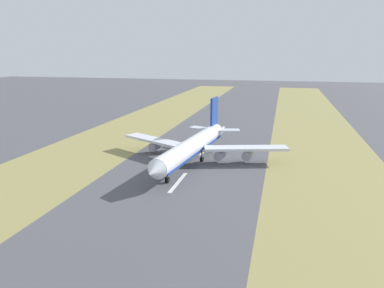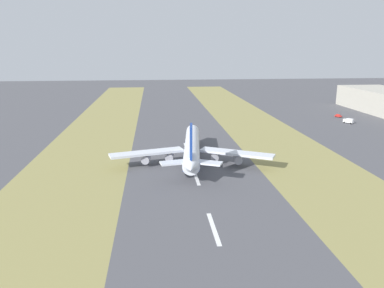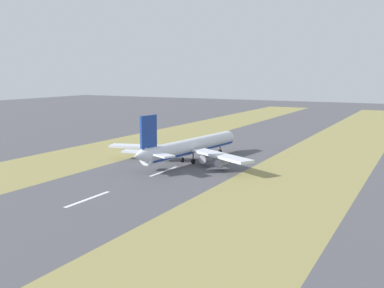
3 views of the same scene
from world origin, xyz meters
name	(u,v)px [view 1 (image 1 of 3)]	position (x,y,z in m)	size (l,w,h in m)	color
ground_plane	(196,160)	(0.00, 0.00, 0.00)	(800.00, 800.00, 0.00)	#4C4C51
grass_median_west	(328,169)	(-45.00, 0.00, 0.00)	(40.00, 600.00, 0.01)	olive
grass_median_east	(84,152)	(45.00, 0.00, 0.00)	(40.00, 600.00, 0.01)	olive
centreline_dash_near	(221,130)	(0.00, -55.62, 0.01)	(1.20, 18.00, 0.01)	silver
centreline_dash_mid	(205,149)	(0.00, -15.62, 0.01)	(1.20, 18.00, 0.01)	silver
centreline_dash_far	(178,182)	(0.00, 24.38, 0.01)	(1.20, 18.00, 0.01)	silver
airplane_main_jet	(194,145)	(0.38, 2.49, 6.02)	(63.72, 67.19, 20.20)	silver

